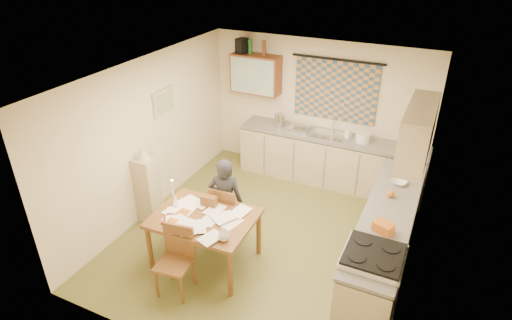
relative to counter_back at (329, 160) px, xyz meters
The scene contains 44 objects.
floor 2.04m from the counter_back, 100.96° to the right, with size 4.00×4.50×0.02m, color brown.
ceiling 2.86m from the counter_back, 100.96° to the right, with size 4.00×4.50×0.02m, color white.
wall_back 0.94m from the counter_back, 140.61° to the left, with size 4.00×0.02×2.50m, color beige.
wall_front 4.30m from the counter_back, 95.12° to the right, with size 4.00×0.02×2.50m, color beige.
wall_left 3.18m from the counter_back, 140.76° to the right, with size 0.02×4.50×2.50m, color beige.
wall_right 2.67m from the counter_back, 50.07° to the right, with size 0.02×4.50×2.50m, color beige.
window_blind 1.23m from the counter_back, 106.03° to the left, with size 1.45×0.03×1.05m, color #324F6E.
curtain_rod 1.77m from the counter_back, 107.24° to the left, with size 0.04×0.04×1.60m, color black.
wall_cabinet 2.04m from the counter_back, behind, with size 0.90×0.34×0.70m, color brown.
wall_cabinet_glass 2.04m from the counter_back, behind, with size 0.84×0.02×0.64m, color #99B2A5.
upper_cabinet_right 2.45m from the counter_back, 43.95° to the right, with size 0.34×1.30×0.70m, color tan.
framed_print 3.08m from the counter_back, 146.56° to the right, with size 0.04×0.50×0.40m, color beige.
print_canvas 3.06m from the counter_back, 146.28° to the right, with size 0.01×0.42×0.32m, color beige.
counter_back is the anchor object (origin of this frame).
counter_right 2.31m from the counter_back, 55.09° to the right, with size 0.62×2.95×0.92m.
stove 3.18m from the counter_back, 65.40° to the right, with size 0.65×0.65×1.00m.
sink 0.43m from the counter_back, behind, with size 0.55×0.45×0.10m, color silver.
tap 0.64m from the counter_back, 99.72° to the left, with size 0.03×0.03×0.28m, color silver.
dish_rack 0.78m from the counter_back, behind, with size 0.35×0.30×0.06m, color silver.
kettle 1.15m from the counter_back, behind, with size 0.18×0.18×0.24m, color silver.
mixing_bowl 0.77m from the counter_back, ahead, with size 0.24×0.24×0.16m, color white.
soap_bottle 0.63m from the counter_back, 10.37° to the left, with size 0.11×0.12×0.19m, color white.
bowl 1.83m from the counter_back, 41.19° to the right, with size 0.25×0.25×0.05m, color white.
orange_bag 2.75m from the counter_back, 60.70° to the right, with size 0.22×0.16×0.12m, color #C1621B.
fruit_orange 2.08m from the counter_back, 50.71° to the right, with size 0.10×0.10×0.10m, color #C1621B.
speaker 2.57m from the counter_back, behind, with size 0.16×0.20×0.26m, color black.
bottle_green 2.46m from the counter_back, behind, with size 0.07×0.07×0.26m, color #195926.
bottle_brown 2.29m from the counter_back, behind, with size 0.07×0.07×0.26m, color brown.
dining_table 2.95m from the counter_back, 107.68° to the right, with size 1.35×1.04×0.75m.
chair_far 2.40m from the counter_back, 111.31° to the right, with size 0.43×0.43×0.92m.
chair_near 3.58m from the counter_back, 105.47° to the right, with size 0.46×0.46×0.91m.
person 2.46m from the counter_back, 110.69° to the right, with size 0.57×0.45×1.36m, color black.
shelf_stand 3.22m from the counter_back, 133.54° to the right, with size 0.32×0.30×1.08m, color tan.
lampshade 3.30m from the counter_back, 133.54° to the right, with size 0.20×0.20×0.22m, color beige.
letter_rack 2.77m from the counter_back, 110.40° to the right, with size 0.22×0.10×0.16m, color brown.
mug 3.18m from the counter_back, 97.62° to the right, with size 0.16×0.16×0.11m, color white.
magazine 3.38m from the counter_back, 113.48° to the right, with size 0.23×0.28×0.02m, color maroon.
book 3.17m from the counter_back, 113.62° to the right, with size 0.17×0.23×0.02m, color #C1621B.
orange_box 3.33m from the counter_back, 111.10° to the right, with size 0.12×0.08×0.04m, color #C1621B.
eyeglasses 3.23m from the counter_back, 103.59° to the right, with size 0.13×0.04×0.02m, color black.
candle_holder 3.12m from the counter_back, 116.56° to the right, with size 0.06×0.06×0.18m, color silver.
candle 3.15m from the counter_back, 117.23° to the right, with size 0.02×0.02×0.22m, color white.
candle_flame 3.18m from the counter_back, 116.44° to the right, with size 0.02×0.02×0.02m, color #FFCC66.
papers 3.06m from the counter_back, 107.90° to the right, with size 1.08×1.00×0.03m.
Camera 1 is at (2.08, -4.75, 4.08)m, focal length 30.00 mm.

